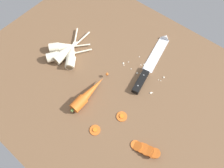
{
  "coord_description": "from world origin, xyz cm",
  "views": [
    {
      "loc": [
        26.25,
        -33.7,
        77.22
      ],
      "look_at": [
        0.0,
        -2.0,
        1.5
      ],
      "focal_mm": 34.39,
      "sensor_mm": 36.0,
      "label": 1
    }
  ],
  "objects": [
    {
      "name": "carrot_slice_stack",
      "position": [
        25.38,
        -14.32,
        1.22
      ],
      "size": [
        10.49,
        5.13,
        3.47
      ],
      "color": "#D6601E",
      "rests_on": "ground_plane"
    },
    {
      "name": "mince_crumbs",
      "position": [
        7.34,
        9.75,
        0.37
      ],
      "size": [
        18.46,
        12.19,
        0.89
      ],
      "color": "silver",
      "rests_on": "ground_plane"
    },
    {
      "name": "whole_carrot",
      "position": [
        -4.21,
        -11.95,
        2.1
      ],
      "size": [
        4.24,
        21.42,
        4.2
      ],
      "color": "#D6601E",
      "rests_on": "ground_plane"
    },
    {
      "name": "carrot_slice_stray_mid",
      "position": [
        7.02,
        -20.23,
        0.36
      ],
      "size": [
        3.97,
        3.97,
        0.7
      ],
      "color": "#D6601E",
      "rests_on": "ground_plane"
    },
    {
      "name": "ground_plane",
      "position": [
        0.0,
        0.0,
        -2.0
      ],
      "size": [
        120.0,
        90.0,
        4.0
      ],
      "primitive_type": "cube",
      "color": "brown"
    },
    {
      "name": "carrot_slice_stray_near",
      "position": [
        11.32,
        -9.87,
        0.36
      ],
      "size": [
        4.04,
        4.04,
        0.7
      ],
      "color": "#D6601E",
      "rests_on": "ground_plane"
    },
    {
      "name": "parsnip_mid_left",
      "position": [
        -25.48,
        -1.98,
        1.98
      ],
      "size": [
        4.24,
        21.82,
        4.0
      ],
      "color": "beige",
      "rests_on": "ground_plane"
    },
    {
      "name": "parsnip_back",
      "position": [
        -28.68,
        -1.5,
        1.98
      ],
      "size": [
        13.65,
        15.01,
        4.0
      ],
      "color": "beige",
      "rests_on": "ground_plane"
    },
    {
      "name": "parsnip_front",
      "position": [
        -25.74,
        -5.01,
        1.98
      ],
      "size": [
        13.01,
        17.52,
        4.0
      ],
      "color": "beige",
      "rests_on": "ground_plane"
    },
    {
      "name": "parsnip_mid_right",
      "position": [
        -22.78,
        -1.66,
        1.98
      ],
      "size": [
        15.12,
        19.55,
        4.0
      ],
      "color": "beige",
      "rests_on": "ground_plane"
    },
    {
      "name": "chefs_knife",
      "position": [
        5.81,
        18.48,
        0.65
      ],
      "size": [
        9.85,
        34.72,
        4.18
      ],
      "color": "silver",
      "rests_on": "ground_plane"
    }
  ]
}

